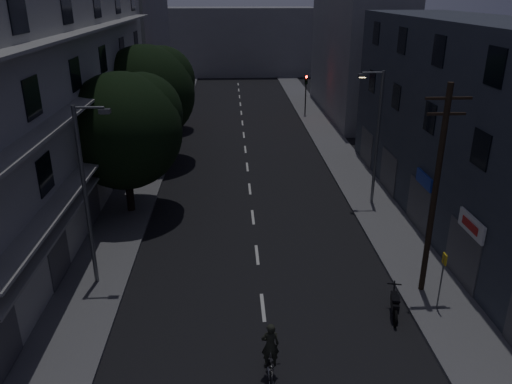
{
  "coord_description": "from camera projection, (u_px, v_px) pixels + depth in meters",
  "views": [
    {
      "loc": [
        -1.21,
        -11.0,
        12.29
      ],
      "look_at": [
        0.0,
        12.0,
        3.0
      ],
      "focal_mm": 35.0,
      "sensor_mm": 36.0,
      "label": 1
    }
  ],
  "objects": [
    {
      "name": "building_right",
      "position": [
        480.0,
        130.0,
        26.33
      ],
      "size": [
        6.19,
        28.0,
        11.0
      ],
      "color": "#2C313C",
      "rests_on": "ground"
    },
    {
      "name": "tree_mid",
      "position": [
        147.0,
        90.0,
        36.5
      ],
      "size": [
        7.05,
        7.05,
        8.68
      ],
      "color": "black",
      "rests_on": "sidewalk_left"
    },
    {
      "name": "sidewalk_left",
      "position": [
        148.0,
        166.0,
        37.6
      ],
      "size": [
        3.0,
        90.0,
        0.15
      ],
      "primitive_type": "cube",
      "color": "#565659",
      "rests_on": "ground"
    },
    {
      "name": "bus_stop_sign",
      "position": [
        443.0,
        271.0,
        19.93
      ],
      "size": [
        0.06,
        0.35,
        2.52
      ],
      "color": "#595B60",
      "rests_on": "sidewalk_right"
    },
    {
      "name": "street_lamp_right",
      "position": [
        376.0,
        132.0,
        29.3
      ],
      "size": [
        1.51,
        0.25,
        8.0
      ],
      "color": "slate",
      "rests_on": "sidewalk_right"
    },
    {
      "name": "cyclist",
      "position": [
        270.0,
        359.0,
        16.92
      ],
      "size": [
        0.64,
        1.7,
        2.13
      ],
      "rotation": [
        0.0,
        0.0,
        0.04
      ],
      "color": "black",
      "rests_on": "ground"
    },
    {
      "name": "tree_far",
      "position": [
        165.0,
        85.0,
        45.92
      ],
      "size": [
        5.32,
        5.32,
        6.57
      ],
      "color": "black",
      "rests_on": "sidewalk_left"
    },
    {
      "name": "building_far_end",
      "position": [
        237.0,
        41.0,
        77.8
      ],
      "size": [
        24.0,
        8.0,
        10.0
      ],
      "primitive_type": "cube",
      "color": "slate",
      "rests_on": "ground"
    },
    {
      "name": "building_far_right",
      "position": [
        356.0,
        51.0,
        51.89
      ],
      "size": [
        6.0,
        20.0,
        13.0
      ],
      "primitive_type": "cube",
      "color": "slate",
      "rests_on": "ground"
    },
    {
      "name": "traffic_signal_far_left",
      "position": [
        174.0,
        92.0,
        48.99
      ],
      "size": [
        0.28,
        0.37,
        4.1
      ],
      "color": "black",
      "rests_on": "sidewalk_left"
    },
    {
      "name": "street_lamp_left_near",
      "position": [
        87.0,
        189.0,
        20.84
      ],
      "size": [
        1.51,
        0.25,
        8.0
      ],
      "color": "#595C61",
      "rests_on": "sidewalk_left"
    },
    {
      "name": "building_far_left",
      "position": [
        132.0,
        32.0,
        55.72
      ],
      "size": [
        6.0,
        20.0,
        16.0
      ],
      "primitive_type": "cube",
      "color": "slate",
      "rests_on": "ground"
    },
    {
      "name": "tree_near",
      "position": [
        125.0,
        126.0,
        27.97
      ],
      "size": [
        6.6,
        6.6,
        8.14
      ],
      "color": "black",
      "rests_on": "sidewalk_left"
    },
    {
      "name": "utility_pole",
      "position": [
        435.0,
        189.0,
        20.14
      ],
      "size": [
        1.8,
        0.24,
        9.0
      ],
      "color": "black",
      "rests_on": "sidewalk_right"
    },
    {
      "name": "motorcycle",
      "position": [
        394.0,
        305.0,
        20.16
      ],
      "size": [
        0.7,
        1.93,
        1.26
      ],
      "rotation": [
        0.0,
        0.0,
        -0.22
      ],
      "color": "black",
      "rests_on": "ground"
    },
    {
      "name": "street_lamp_left_far",
      "position": [
        156.0,
        95.0,
        39.74
      ],
      "size": [
        1.51,
        0.25,
        8.0
      ],
      "color": "slate",
      "rests_on": "sidewalk_left"
    },
    {
      "name": "traffic_signal_far_right",
      "position": [
        306.0,
        87.0,
        51.65
      ],
      "size": [
        0.28,
        0.37,
        4.1
      ],
      "color": "black",
      "rests_on": "sidewalk_right"
    },
    {
      "name": "lane_markings",
      "position": [
        245.0,
        142.0,
        43.78
      ],
      "size": [
        0.15,
        60.5,
        0.01
      ],
      "color": "beige",
      "rests_on": "ground"
    },
    {
      "name": "sidewalk_right",
      "position": [
        344.0,
        162.0,
        38.33
      ],
      "size": [
        3.0,
        90.0,
        0.15
      ],
      "primitive_type": "cube",
      "color": "#565659",
      "rests_on": "ground"
    },
    {
      "name": "building_left",
      "position": [
        40.0,
        92.0,
        28.31
      ],
      "size": [
        7.0,
        36.0,
        14.0
      ],
      "color": "#9E9E99",
      "rests_on": "ground"
    },
    {
      "name": "ground",
      "position": [
        247.0,
        165.0,
        38.0
      ],
      "size": [
        160.0,
        160.0,
        0.0
      ],
      "primitive_type": "plane",
      "color": "black",
      "rests_on": "ground"
    }
  ]
}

